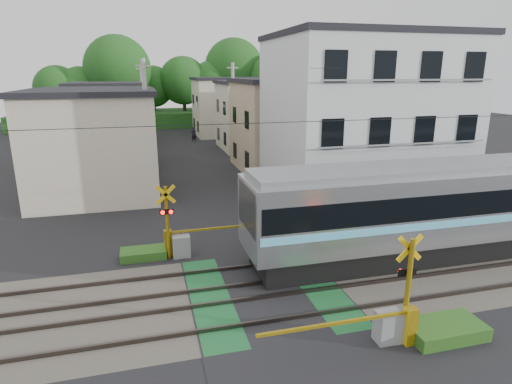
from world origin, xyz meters
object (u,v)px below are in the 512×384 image
object	(u,v)px
crossing_signal_far	(179,240)
pedestrian	(194,135)
crossing_signal_near	(393,319)
apartment_block	(363,119)

from	to	relation	value
crossing_signal_far	pedestrian	world-z (taller)	crossing_signal_far
pedestrian	crossing_signal_near	bearing A→B (deg)	82.97
crossing_signal_far	pedestrian	bearing A→B (deg)	81.90
apartment_block	crossing_signal_near	bearing A→B (deg)	-114.22
crossing_signal_far	pedestrian	distance (m)	29.90
crossing_signal_near	pedestrian	distance (m)	36.92
crossing_signal_far	apartment_block	xyz separation A→B (m)	(11.09, 5.84, 3.94)
apartment_block	pedestrian	xyz separation A→B (m)	(-6.87, 23.76, -3.84)
crossing_signal_near	crossing_signal_far	bearing A→B (deg)	125.29
crossing_signal_near	apartment_block	bearing A→B (deg)	65.78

